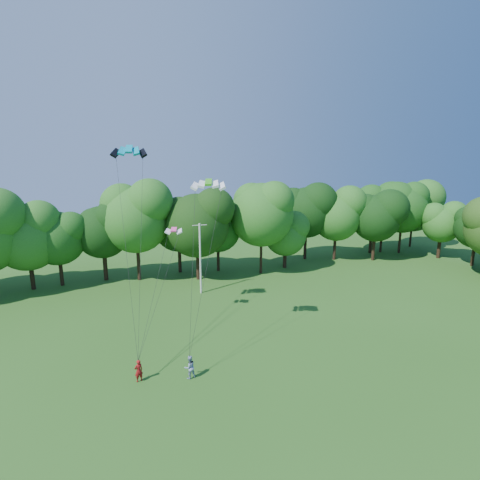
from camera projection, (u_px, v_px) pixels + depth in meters
name	position (u px, v px, depth m)	size (l,w,h in m)	color
utility_pole	(200.00, 258.00, 44.61)	(1.72, 0.22, 8.61)	silver
kite_flyer_left	(139.00, 371.00, 27.38)	(0.62, 0.41, 1.70)	maroon
kite_flyer_right	(190.00, 367.00, 27.79)	(0.86, 0.67, 1.78)	#8B9DC1
kite_teal	(129.00, 149.00, 32.79)	(3.07, 1.75, 0.77)	#0594AF
kite_green	(208.00, 182.00, 29.54)	(2.90, 2.02, 0.53)	green
kite_pink	(174.00, 229.00, 35.39)	(1.76, 1.27, 0.36)	#FF469A
tree_back_center	(197.00, 218.00, 48.93)	(9.29, 9.29, 13.51)	black
tree_back_east	(373.00, 209.00, 63.23)	(8.41, 8.41, 12.24)	#2F2312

